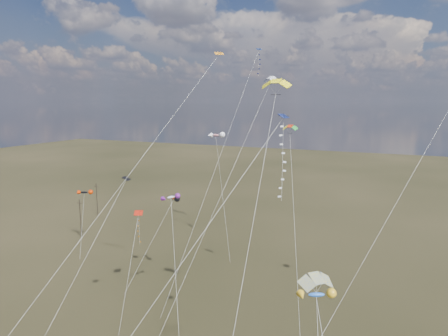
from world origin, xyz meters
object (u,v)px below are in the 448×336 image
at_px(utility_pole_near, 80,218).
at_px(parafoil_yellow, 276,82).
at_px(utility_pole_far, 97,199).
at_px(novelty_black_orange, 84,193).

height_order(utility_pole_near, parafoil_yellow, parafoil_yellow).
relative_size(utility_pole_far, parafoil_yellow, 0.26).
xyz_separation_m(parafoil_yellow, novelty_black_orange, (-43.46, 18.81, -19.20)).
height_order(utility_pole_near, utility_pole_far, same).
relative_size(utility_pole_near, utility_pole_far, 1.00).
bearing_deg(parafoil_yellow, novelty_black_orange, 156.59).
height_order(utility_pole_far, novelty_black_orange, novelty_black_orange).
distance_m(parafoil_yellow, novelty_black_orange, 51.10).
bearing_deg(novelty_black_orange, utility_pole_far, 126.10).
height_order(utility_pole_far, parafoil_yellow, parafoil_yellow).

